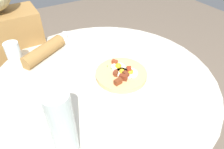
{
  "coord_description": "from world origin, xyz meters",
  "views": [
    {
      "loc": [
        0.33,
        0.64,
        1.36
      ],
      "look_at": [
        -0.04,
        0.02,
        0.77
      ],
      "focal_mm": 32.49,
      "sensor_mm": 36.0,
      "label": 1
    }
  ],
  "objects_px": {
    "breakfast_pizza": "(121,74)",
    "bread_plate": "(65,73)",
    "person_seated": "(21,75)",
    "pizza_plate": "(121,77)",
    "dining_table": "(104,104)",
    "knife": "(115,36)",
    "water_glass": "(14,55)",
    "water_bottle": "(63,128)",
    "fork": "(111,34)",
    "salt_shaker": "(65,36)"
  },
  "relations": [
    {
      "from": "person_seated",
      "to": "knife",
      "type": "relative_size",
      "value": 6.31
    },
    {
      "from": "dining_table",
      "to": "pizza_plate",
      "type": "distance_m",
      "value": 0.2
    },
    {
      "from": "dining_table",
      "to": "fork",
      "type": "height_order",
      "value": "fork"
    },
    {
      "from": "breakfast_pizza",
      "to": "knife",
      "type": "height_order",
      "value": "breakfast_pizza"
    },
    {
      "from": "water_glass",
      "to": "breakfast_pizza",
      "type": "bearing_deg",
      "value": 139.34
    },
    {
      "from": "dining_table",
      "to": "knife",
      "type": "distance_m",
      "value": 0.43
    },
    {
      "from": "breakfast_pizza",
      "to": "bread_plate",
      "type": "bearing_deg",
      "value": -37.03
    },
    {
      "from": "dining_table",
      "to": "salt_shaker",
      "type": "relative_size",
      "value": 21.54
    },
    {
      "from": "pizza_plate",
      "to": "bread_plate",
      "type": "relative_size",
      "value": 1.63
    },
    {
      "from": "breakfast_pizza",
      "to": "bread_plate",
      "type": "distance_m",
      "value": 0.27
    },
    {
      "from": "water_bottle",
      "to": "salt_shaker",
      "type": "xyz_separation_m",
      "value": [
        -0.25,
        -0.7,
        -0.11
      ]
    },
    {
      "from": "dining_table",
      "to": "water_bottle",
      "type": "height_order",
      "value": "water_bottle"
    },
    {
      "from": "breakfast_pizza",
      "to": "knife",
      "type": "xyz_separation_m",
      "value": [
        -0.17,
        -0.35,
        -0.02
      ]
    },
    {
      "from": "dining_table",
      "to": "fork",
      "type": "relative_size",
      "value": 5.78
    },
    {
      "from": "water_glass",
      "to": "knife",
      "type": "bearing_deg",
      "value": -179.23
    },
    {
      "from": "pizza_plate",
      "to": "dining_table",
      "type": "bearing_deg",
      "value": -32.82
    },
    {
      "from": "water_glass",
      "to": "water_bottle",
      "type": "distance_m",
      "value": 0.57
    },
    {
      "from": "pizza_plate",
      "to": "water_glass",
      "type": "xyz_separation_m",
      "value": [
        0.39,
        -0.34,
        0.06
      ]
    },
    {
      "from": "person_seated",
      "to": "fork",
      "type": "distance_m",
      "value": 0.65
    },
    {
      "from": "water_glass",
      "to": "water_bottle",
      "type": "xyz_separation_m",
      "value": [
        -0.05,
        0.57,
        0.07
      ]
    },
    {
      "from": "knife",
      "to": "dining_table",
      "type": "bearing_deg",
      "value": 44.05
    },
    {
      "from": "pizza_plate",
      "to": "water_glass",
      "type": "height_order",
      "value": "water_glass"
    },
    {
      "from": "fork",
      "to": "water_bottle",
      "type": "height_order",
      "value": "water_bottle"
    },
    {
      "from": "person_seated",
      "to": "water_glass",
      "type": "xyz_separation_m",
      "value": [
        -0.0,
        0.26,
        0.31
      ]
    },
    {
      "from": "knife",
      "to": "salt_shaker",
      "type": "height_order",
      "value": "salt_shaker"
    },
    {
      "from": "water_bottle",
      "to": "dining_table",
      "type": "bearing_deg",
      "value": -134.78
    },
    {
      "from": "knife",
      "to": "water_bottle",
      "type": "xyz_separation_m",
      "value": [
        0.52,
        0.57,
        0.13
      ]
    },
    {
      "from": "breakfast_pizza",
      "to": "water_bottle",
      "type": "relative_size",
      "value": 0.89
    },
    {
      "from": "dining_table",
      "to": "pizza_plate",
      "type": "bearing_deg",
      "value": 147.18
    },
    {
      "from": "person_seated",
      "to": "water_glass",
      "type": "bearing_deg",
      "value": 90.38
    },
    {
      "from": "person_seated",
      "to": "salt_shaker",
      "type": "height_order",
      "value": "person_seated"
    },
    {
      "from": "water_glass",
      "to": "fork",
      "type": "bearing_deg",
      "value": -175.58
    },
    {
      "from": "water_bottle",
      "to": "fork",
      "type": "bearing_deg",
      "value": -130.02
    },
    {
      "from": "person_seated",
      "to": "pizza_plate",
      "type": "relative_size",
      "value": 3.87
    },
    {
      "from": "pizza_plate",
      "to": "breakfast_pizza",
      "type": "xyz_separation_m",
      "value": [
        -0.0,
        0.0,
        0.02
      ]
    },
    {
      "from": "bread_plate",
      "to": "dining_table",
      "type": "bearing_deg",
      "value": 141.15
    },
    {
      "from": "bread_plate",
      "to": "knife",
      "type": "height_order",
      "value": "bread_plate"
    },
    {
      "from": "pizza_plate",
      "to": "bread_plate",
      "type": "height_order",
      "value": "pizza_plate"
    },
    {
      "from": "knife",
      "to": "salt_shaker",
      "type": "relative_size",
      "value": 3.73
    },
    {
      "from": "dining_table",
      "to": "pizza_plate",
      "type": "xyz_separation_m",
      "value": [
        -0.07,
        0.05,
        0.19
      ]
    },
    {
      "from": "dining_table",
      "to": "breakfast_pizza",
      "type": "distance_m",
      "value": 0.22
    },
    {
      "from": "dining_table",
      "to": "bread_plate",
      "type": "xyz_separation_m",
      "value": [
        0.14,
        -0.12,
        0.18
      ]
    },
    {
      "from": "knife",
      "to": "water_glass",
      "type": "bearing_deg",
      "value": -6.03
    },
    {
      "from": "knife",
      "to": "water_glass",
      "type": "relative_size",
      "value": 1.37
    },
    {
      "from": "fork",
      "to": "water_glass",
      "type": "relative_size",
      "value": 1.37
    },
    {
      "from": "pizza_plate",
      "to": "water_bottle",
      "type": "xyz_separation_m",
      "value": [
        0.34,
        0.23,
        0.13
      ]
    },
    {
      "from": "fork",
      "to": "bread_plate",
      "type": "bearing_deg",
      "value": 23.02
    },
    {
      "from": "breakfast_pizza",
      "to": "bread_plate",
      "type": "xyz_separation_m",
      "value": [
        0.21,
        -0.16,
        -0.02
      ]
    },
    {
      "from": "dining_table",
      "to": "person_seated",
      "type": "relative_size",
      "value": 0.92
    },
    {
      "from": "bread_plate",
      "to": "water_bottle",
      "type": "relative_size",
      "value": 0.68
    }
  ]
}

